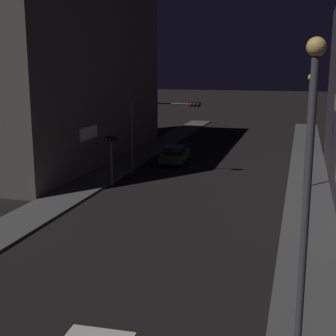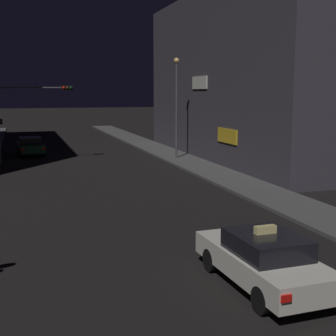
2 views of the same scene
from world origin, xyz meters
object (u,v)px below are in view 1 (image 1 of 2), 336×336
(traffic_light_left_kerb, at_px, (111,150))
(street_lamp_far_block, at_px, (308,121))
(street_lamp_near_block, at_px, (306,203))
(far_car, at_px, (175,154))
(traffic_light_overhead, at_px, (157,121))

(traffic_light_left_kerb, height_order, street_lamp_far_block, street_lamp_far_block)
(street_lamp_near_block, relative_size, street_lamp_far_block, 1.16)
(traffic_light_left_kerb, height_order, street_lamp_near_block, street_lamp_near_block)
(far_car, distance_m, street_lamp_far_block, 12.23)
(traffic_light_overhead, distance_m, traffic_light_left_kerb, 4.67)
(traffic_light_overhead, bearing_deg, far_car, 88.25)
(far_car, relative_size, street_lamp_near_block, 0.55)
(far_car, height_order, traffic_light_left_kerb, traffic_light_left_kerb)
(street_lamp_near_block, bearing_deg, far_car, 110.20)
(traffic_light_overhead, xyz_separation_m, street_lamp_near_block, (10.02, -22.42, 1.09))
(far_car, relative_size, traffic_light_left_kerb, 1.34)
(far_car, relative_size, traffic_light_overhead, 0.84)
(street_lamp_far_block, bearing_deg, far_car, 150.16)
(traffic_light_overhead, bearing_deg, street_lamp_far_block, -7.55)
(traffic_light_left_kerb, relative_size, street_lamp_far_block, 0.48)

